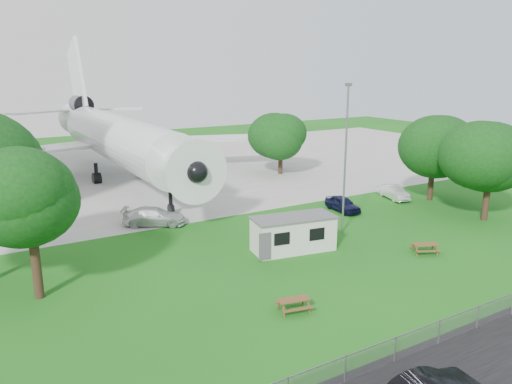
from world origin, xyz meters
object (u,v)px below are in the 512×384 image
airliner (116,136)px  picnic_east (424,253)px  picnic_west (294,311)px  site_cabin (293,233)px

airliner → picnic_east: size_ratio=26.52×
picnic_west → picnic_east: bearing=21.8°
site_cabin → picnic_east: bearing=-35.1°
picnic_west → site_cabin: bearing=66.8°
picnic_west → picnic_east: (13.42, 2.42, 0.00)m
site_cabin → picnic_west: size_ratio=3.85×
site_cabin → airliner: bearing=98.0°
airliner → site_cabin: airliner is taller
site_cabin → picnic_west: (-5.53, -7.96, -1.31)m
airliner → picnic_west: (-1.18, -38.90, -5.27)m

